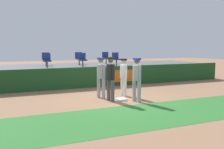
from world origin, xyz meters
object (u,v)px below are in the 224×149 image
(player_fielder_home, at_px, (124,74))
(player_runner_visitor, at_px, (137,77))
(seat_back_center, at_px, (79,58))
(first_base, at_px, (121,99))
(seat_front_left, at_px, (47,60))
(seat_back_right, at_px, (106,57))
(seat_front_center, at_px, (82,59))
(seat_back_left, at_px, (46,58))
(player_umpire, at_px, (111,76))
(player_coach_visitor, at_px, (101,75))
(seat_front_right, at_px, (116,58))

(player_fielder_home, height_order, player_runner_visitor, player_runner_visitor)
(player_fielder_home, bearing_deg, seat_back_center, -176.22)
(first_base, relative_size, seat_front_left, 0.48)
(seat_back_center, height_order, seat_back_right, same)
(seat_front_center, height_order, seat_back_left, same)
(first_base, height_order, seat_front_left, seat_front_left)
(player_fielder_home, distance_m, seat_back_right, 6.26)
(player_umpire, bearing_deg, seat_front_center, 169.96)
(seat_back_right, bearing_deg, player_coach_visitor, -112.96)
(player_umpire, distance_m, seat_back_center, 6.89)
(seat_back_right, bearing_deg, seat_back_left, 180.00)
(player_umpire, bearing_deg, seat_back_center, 168.50)
(player_coach_visitor, distance_m, seat_front_right, 5.10)
(seat_front_left, bearing_deg, player_fielder_home, -56.04)
(seat_back_left, bearing_deg, seat_front_left, -95.49)
(first_base, bearing_deg, seat_front_center, 92.72)
(seat_front_left, bearing_deg, seat_back_right, 22.56)
(player_umpire, height_order, seat_back_center, seat_back_center)
(seat_back_left, relative_size, seat_front_left, 1.00)
(player_coach_visitor, bearing_deg, seat_back_right, 134.86)
(player_fielder_home, relative_size, seat_back_right, 2.05)
(player_coach_visitor, distance_m, seat_back_center, 6.21)
(player_umpire, xyz_separation_m, seat_back_right, (2.44, 6.86, 0.45))
(player_coach_visitor, distance_m, seat_back_left, 6.37)
(player_coach_visitor, relative_size, seat_back_right, 2.14)
(player_runner_visitor, distance_m, player_umpire, 1.08)
(first_base, relative_size, seat_front_right, 0.48)
(first_base, height_order, player_coach_visitor, player_coach_visitor)
(seat_back_left, xyz_separation_m, seat_front_left, (-0.17, -1.80, -0.00))
(player_fielder_home, relative_size, seat_back_center, 2.05)
(seat_front_right, relative_size, seat_back_left, 1.00)
(seat_front_center, bearing_deg, seat_front_left, -179.99)
(player_runner_visitor, xyz_separation_m, seat_front_center, (-0.73, 5.57, 0.47))
(first_base, distance_m, seat_front_left, 5.81)
(player_fielder_home, relative_size, seat_back_left, 2.05)
(first_base, xyz_separation_m, seat_back_right, (1.98, 6.90, 1.48))
(seat_back_center, relative_size, seat_back_left, 1.00)
(seat_front_left, bearing_deg, player_runner_visitor, -62.94)
(player_runner_visitor, distance_m, player_coach_visitor, 1.65)
(player_fielder_home, bearing_deg, seat_front_right, 159.97)
(seat_front_right, relative_size, seat_back_center, 1.00)
(player_fielder_home, relative_size, seat_front_left, 2.05)
(seat_front_right, bearing_deg, player_coach_visitor, -120.97)
(seat_back_right, xyz_separation_m, seat_back_left, (-4.16, 0.00, 0.00))
(seat_back_right, height_order, seat_back_left, same)
(player_umpire, distance_m, seat_front_right, 5.64)
(seat_back_center, distance_m, seat_back_left, 2.19)
(player_fielder_home, xyz_separation_m, seat_back_center, (-0.50, 6.06, 0.53))
(player_umpire, height_order, seat_back_left, seat_back_left)
(player_umpire, relative_size, seat_back_right, 2.20)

